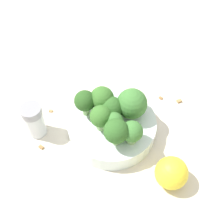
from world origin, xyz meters
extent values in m
plane|color=beige|center=(0.00, 0.00, 0.00)|extent=(3.00, 3.00, 0.00)
cylinder|color=silver|center=(0.00, 0.00, 0.02)|extent=(0.17, 0.17, 0.04)
cylinder|color=#84AD66|center=(0.00, 0.05, 0.05)|extent=(0.02, 0.02, 0.03)
sphere|color=#2D5B23|center=(0.00, 0.05, 0.08)|extent=(0.05, 0.05, 0.05)
cylinder|color=#8EB770|center=(0.01, -0.03, 0.05)|extent=(0.02, 0.02, 0.03)
sphere|color=#386B28|center=(0.01, -0.03, 0.08)|extent=(0.05, 0.05, 0.05)
cylinder|color=#8EB770|center=(0.00, 0.02, 0.05)|extent=(0.02, 0.02, 0.02)
sphere|color=#3D7533|center=(0.00, 0.02, 0.07)|extent=(0.04, 0.04, 0.04)
cylinder|color=#8EB770|center=(-0.04, -0.01, 0.05)|extent=(0.02, 0.02, 0.02)
sphere|color=#3D7533|center=(-0.04, -0.01, 0.07)|extent=(0.06, 0.06, 0.06)
cylinder|color=#8EB770|center=(0.02, 0.01, 0.05)|extent=(0.02, 0.02, 0.03)
sphere|color=#386B28|center=(0.02, 0.01, 0.07)|extent=(0.04, 0.04, 0.04)
cylinder|color=#7A9E5B|center=(0.00, -0.01, 0.05)|extent=(0.02, 0.02, 0.02)
sphere|color=#2D5B23|center=(0.00, -0.01, 0.07)|extent=(0.04, 0.04, 0.04)
cylinder|color=#8EB770|center=(-0.03, 0.05, 0.05)|extent=(0.02, 0.02, 0.02)
sphere|color=#3D7533|center=(-0.03, 0.05, 0.07)|extent=(0.04, 0.04, 0.04)
cylinder|color=#8EB770|center=(0.05, -0.03, 0.05)|extent=(0.02, 0.02, 0.03)
sphere|color=#28511E|center=(0.05, -0.03, 0.08)|extent=(0.04, 0.04, 0.04)
cylinder|color=silver|center=(0.15, -0.02, 0.03)|extent=(0.04, 0.04, 0.06)
cylinder|color=gray|center=(0.15, -0.02, 0.07)|extent=(0.04, 0.04, 0.02)
sphere|color=yellow|center=(-0.09, 0.12, 0.03)|extent=(0.06, 0.06, 0.06)
cube|color=olive|center=(0.14, 0.01, 0.00)|extent=(0.01, 0.01, 0.01)
cube|color=#AD7F4C|center=(0.12, -0.07, 0.00)|extent=(0.01, 0.01, 0.01)
cube|color=#AD7F4C|center=(-0.16, -0.06, 0.00)|extent=(0.01, 0.01, 0.01)
cube|color=olive|center=(-0.12, -0.07, 0.00)|extent=(0.01, 0.01, 0.01)
camera|label=1|loc=(0.05, 0.34, 0.53)|focal=50.00mm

